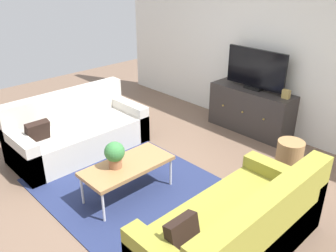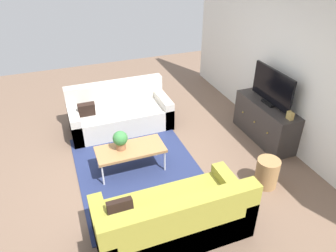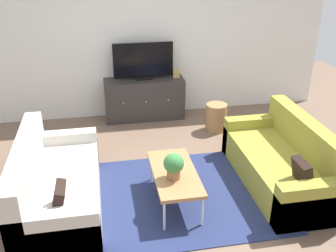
# 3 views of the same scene
# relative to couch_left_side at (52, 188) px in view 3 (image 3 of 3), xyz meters

# --- Properties ---
(ground_plane) EXTENTS (10.00, 10.00, 0.00)m
(ground_plane) POSITION_rel_couch_left_side_xyz_m (1.44, 0.10, -0.28)
(ground_plane) COLOR brown
(wall_back) EXTENTS (6.40, 0.12, 2.70)m
(wall_back) POSITION_rel_couch_left_side_xyz_m (1.44, 2.65, 1.07)
(wall_back) COLOR silver
(wall_back) RESTS_ON ground_plane
(area_rug) EXTENTS (2.50, 1.90, 0.01)m
(area_rug) POSITION_rel_couch_left_side_xyz_m (1.44, -0.05, -0.27)
(area_rug) COLOR navy
(area_rug) RESTS_ON ground_plane
(couch_left_side) EXTENTS (0.88, 1.89, 0.84)m
(couch_left_side) POSITION_rel_couch_left_side_xyz_m (0.00, 0.00, 0.00)
(couch_left_side) COLOR beige
(couch_left_side) RESTS_ON ground_plane
(couch_right_side) EXTENTS (0.88, 1.89, 0.84)m
(couch_right_side) POSITION_rel_couch_left_side_xyz_m (2.88, 0.00, 0.00)
(couch_right_side) COLOR olive
(couch_right_side) RESTS_ON ground_plane
(coffee_table) EXTENTS (0.50, 1.06, 0.42)m
(coffee_table) POSITION_rel_couch_left_side_xyz_m (1.40, -0.14, 0.11)
(coffee_table) COLOR #A37547
(coffee_table) RESTS_ON ground_plane
(potted_plant) EXTENTS (0.23, 0.23, 0.31)m
(potted_plant) POSITION_rel_couch_left_side_xyz_m (1.37, -0.28, 0.31)
(potted_plant) COLOR #936042
(potted_plant) RESTS_ON coffee_table
(tv_console) EXTENTS (1.36, 0.47, 0.71)m
(tv_console) POSITION_rel_couch_left_side_xyz_m (1.37, 2.37, 0.08)
(tv_console) COLOR #332D2B
(tv_console) RESTS_ON ground_plane
(flat_screen_tv) EXTENTS (1.01, 0.16, 0.63)m
(flat_screen_tv) POSITION_rel_couch_left_side_xyz_m (1.37, 2.39, 0.75)
(flat_screen_tv) COLOR black
(flat_screen_tv) RESTS_ON tv_console
(mantel_clock) EXTENTS (0.11, 0.07, 0.13)m
(mantel_clock) POSITION_rel_couch_left_side_xyz_m (1.94, 2.37, 0.50)
(mantel_clock) COLOR tan
(mantel_clock) RESTS_ON tv_console
(wicker_basket) EXTENTS (0.34, 0.34, 0.46)m
(wicker_basket) POSITION_rel_couch_left_side_xyz_m (2.47, 1.66, -0.05)
(wicker_basket) COLOR #9E7547
(wicker_basket) RESTS_ON ground_plane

